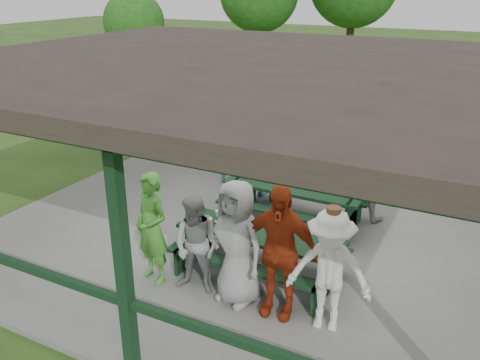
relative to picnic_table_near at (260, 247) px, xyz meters
The scene contains 17 objects.
ground 1.43m from the picnic_table_near, 113.35° to the left, with size 90.00×90.00×0.00m, color #284A17.
concrete_slab 1.41m from the picnic_table_near, 113.35° to the left, with size 10.00×8.00×0.10m, color slate.
pavilion_structure 2.90m from the picnic_table_near, 113.35° to the left, with size 10.60×8.60×3.24m.
picnic_table_near is the anchor object (origin of this frame).
picnic_table_far 2.01m from the picnic_table_near, 96.71° to the left, with size 2.68×1.39×0.75m.
table_setting 0.34m from the picnic_table_near, 165.44° to the left, with size 2.48×0.45×0.10m.
contestant_green 1.73m from the picnic_table_near, 146.96° to the right, with size 0.66×0.43×1.80m, color #459530.
contestant_grey_left 1.11m from the picnic_table_near, 126.00° to the right, with size 0.76×0.59×1.56m, color gray.
contestant_grey_mid 0.94m from the picnic_table_near, 89.10° to the right, with size 0.93×0.61×1.91m, color #969698.
contestant_red 1.15m from the picnic_table_near, 50.48° to the right, with size 1.16×0.48×1.98m, color #9F2F12.
contestant_white_fedora 1.65m from the picnic_table_near, 29.81° to the right, with size 1.22×0.82×1.81m.
spectator_lblue 3.10m from the picnic_table_near, 111.65° to the left, with size 1.52×0.49×1.64m, color #93CAE3.
spectator_blue 4.05m from the picnic_table_near, 125.68° to the left, with size 0.61×0.40×1.66m, color teal.
spectator_grey 3.05m from the picnic_table_near, 71.82° to the left, with size 0.83×0.65×1.70m, color #9B9A9D.
pickup_truck 10.47m from the picnic_table_near, 86.98° to the left, with size 2.45×5.31×1.47m, color silver.
farm_trailer 9.55m from the picnic_table_near, 103.14° to the left, with size 3.68×2.15×1.28m.
tree_edge_left 16.79m from the picnic_table_near, 134.69° to the left, with size 2.64×2.64×4.12m.
Camera 1 is at (3.53, -7.66, 4.58)m, focal length 38.00 mm.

